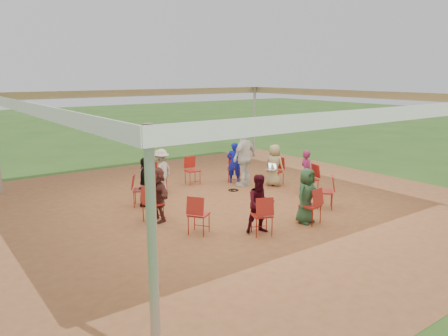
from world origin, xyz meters
TOP-DOWN VIEW (x-y plane):
  - ground at (0.00, 0.00)m, footprint 80.00×80.00m
  - dirt_patch at (0.00, 0.00)m, footprint 13.00×13.00m
  - tent at (0.00, 0.00)m, footprint 10.33×10.33m
  - chair_0 at (2.37, 0.79)m, footprint 0.55×0.54m
  - chair_1 at (1.57, 1.95)m, footprint 0.60×0.61m
  - chair_2 at (0.26, 2.49)m, footprint 0.46×0.48m
  - chair_3 at (-1.12, 2.24)m, footprint 0.57×0.58m
  - chair_4 at (-2.15, 1.27)m, footprint 0.59×0.59m
  - chair_5 at (-2.50, -0.09)m, footprint 0.46×0.44m
  - chair_6 at (-2.05, -1.43)m, footprint 0.60×0.60m
  - chair_7 at (-0.95, -2.31)m, footprint 0.56×0.57m
  - chair_8 at (0.45, -2.46)m, footprint 0.49×0.51m
  - chair_9 at (1.71, -1.83)m, footprint 0.61×0.61m
  - chair_10 at (2.43, -0.62)m, footprint 0.53×0.52m
  - person_seated_0 at (2.26, 0.76)m, footprint 0.56×0.74m
  - person_seated_1 at (1.49, 1.86)m, footprint 0.58×0.56m
  - person_seated_2 at (-1.07, 2.13)m, footprint 0.97×0.77m
  - person_seated_3 at (-2.05, 1.21)m, footprint 0.75×0.88m
  - person_seated_4 at (-2.38, -0.09)m, footprint 0.51×1.26m
  - person_seated_5 at (-0.91, -2.20)m, footprint 0.75×0.60m
  - person_seated_6 at (0.43, -2.34)m, footprint 0.71×0.48m
  - person_seated_7 at (2.31, -0.59)m, footprint 0.43×0.55m
  - standing_person at (1.50, 1.33)m, footprint 1.19×0.82m
  - cable_coil at (0.84, 1.04)m, footprint 0.31×0.31m
  - laptop at (2.10, 0.70)m, footprint 0.33×0.37m

SIDE VIEW (x-z plane):
  - ground at x=0.00m, z-range 0.00..0.00m
  - dirt_patch at x=0.00m, z-range 0.01..0.01m
  - cable_coil at x=0.84m, z-range 0.01..0.03m
  - chair_0 at x=2.37m, z-range 0.00..0.90m
  - chair_1 at x=1.57m, z-range 0.00..0.90m
  - chair_2 at x=0.26m, z-range 0.00..0.90m
  - chair_3 at x=-1.12m, z-range 0.00..0.90m
  - chair_4 at x=-2.15m, z-range 0.00..0.90m
  - chair_5 at x=-2.50m, z-range 0.00..0.90m
  - chair_6 at x=-2.05m, z-range 0.00..0.90m
  - chair_7 at x=-0.95m, z-range 0.00..0.90m
  - chair_8 at x=0.45m, z-range 0.00..0.90m
  - chair_9 at x=1.71m, z-range 0.00..0.90m
  - chair_10 at x=2.43m, z-range 0.00..0.90m
  - laptop at x=2.10m, z-range 0.53..0.74m
  - person_seated_0 at x=2.26m, z-range 0.01..1.35m
  - person_seated_1 at x=1.49m, z-range 0.01..1.35m
  - person_seated_2 at x=-1.07m, z-range 0.01..1.35m
  - person_seated_3 at x=-2.05m, z-range 0.01..1.35m
  - person_seated_4 at x=-2.38m, z-range 0.01..1.35m
  - person_seated_5 at x=-0.91m, z-range 0.01..1.35m
  - person_seated_6 at x=0.43m, z-range 0.01..1.35m
  - person_seated_7 at x=2.31m, z-range 0.01..1.35m
  - standing_person at x=1.50m, z-range 0.01..1.85m
  - tent at x=0.00m, z-range 0.87..3.87m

